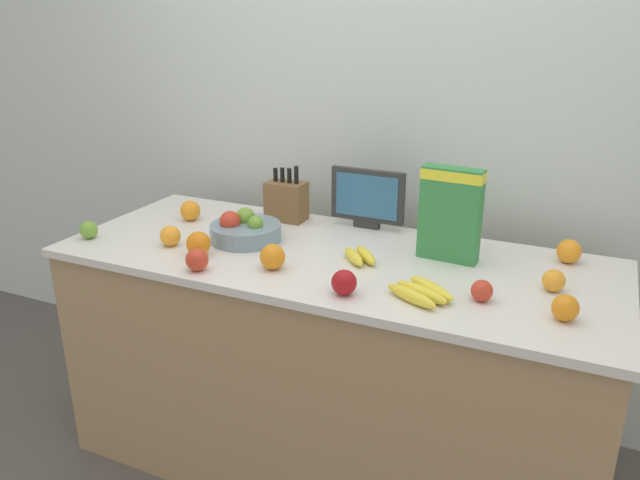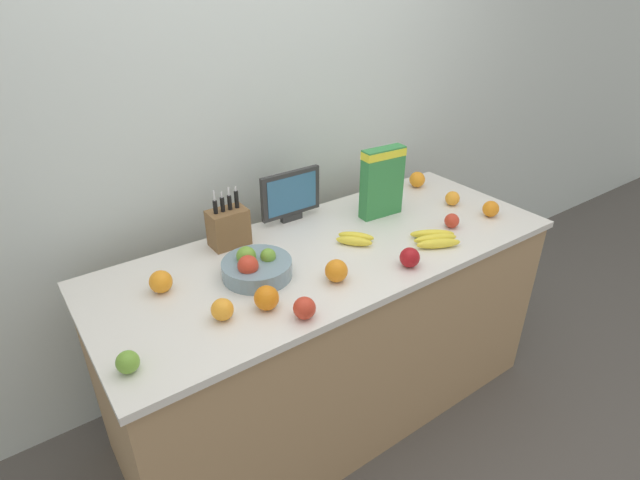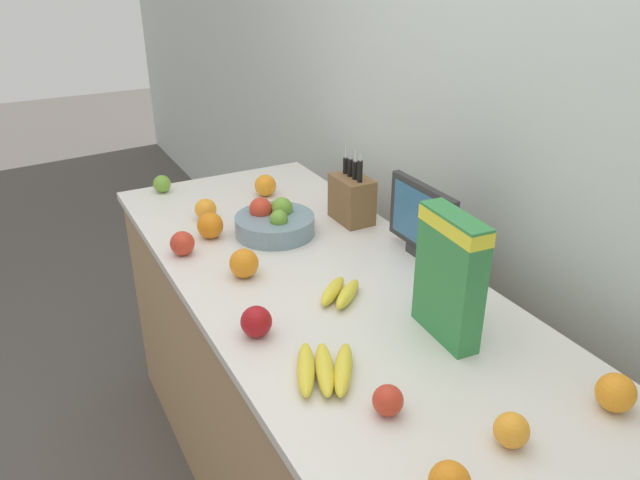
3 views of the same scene
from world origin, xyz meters
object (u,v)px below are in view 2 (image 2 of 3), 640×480
at_px(cereal_box, 382,180).
at_px(orange_front_left, 336,271).
at_px(fruit_bowl, 255,267).
at_px(orange_by_cereal, 452,198).
at_px(small_monitor, 291,195).
at_px(banana_bunch_right, 435,239).
at_px(orange_front_center, 222,309).
at_px(banana_bunch_left, 355,239).
at_px(apple_front, 304,308).
at_px(orange_back_center, 491,209).
at_px(apple_near_bananas, 410,258).
at_px(orange_front_right, 266,298).
at_px(apple_leftmost, 128,362).
at_px(orange_near_bowl, 161,282).
at_px(orange_mid_right, 417,179).
at_px(knife_block, 228,227).
at_px(apple_rightmost, 452,221).

relative_size(cereal_box, orange_front_left, 3.78).
relative_size(fruit_bowl, orange_by_cereal, 3.78).
bearing_deg(orange_front_left, small_monitor, 75.26).
relative_size(banana_bunch_right, orange_front_center, 2.97).
bearing_deg(small_monitor, banana_bunch_right, -54.88).
bearing_deg(banana_bunch_left, apple_front, -146.98).
xyz_separation_m(orange_back_center, orange_by_cereal, (-0.05, 0.19, -0.00)).
bearing_deg(cereal_box, apple_near_bananas, -113.36).
relative_size(apple_near_bananas, orange_front_left, 0.92).
xyz_separation_m(banana_bunch_right, orange_front_left, (-0.52, 0.01, 0.02)).
bearing_deg(fruit_bowl, small_monitor, 41.27).
xyz_separation_m(apple_front, orange_front_right, (-0.08, 0.12, 0.00)).
distance_m(apple_front, orange_front_center, 0.28).
height_order(orange_front_right, orange_front_left, same).
distance_m(apple_leftmost, orange_near_bowl, 0.41).
distance_m(apple_front, orange_front_right, 0.14).
bearing_deg(small_monitor, apple_leftmost, -148.73).
distance_m(fruit_bowl, apple_near_bananas, 0.60).
distance_m(apple_near_bananas, orange_mid_right, 0.83).
height_order(fruit_bowl, orange_front_right, fruit_bowl).
bearing_deg(cereal_box, knife_block, 172.14).
distance_m(knife_block, orange_by_cereal, 1.12).
distance_m(apple_front, orange_by_cereal, 1.15).
xyz_separation_m(fruit_bowl, orange_by_cereal, (1.11, 0.00, -0.01)).
height_order(apple_rightmost, orange_near_bowl, orange_near_bowl).
relative_size(small_monitor, fruit_bowl, 1.13).
xyz_separation_m(banana_bunch_left, orange_mid_right, (0.66, 0.29, 0.02)).
xyz_separation_m(apple_rightmost, orange_by_cereal, (0.19, 0.16, 0.00)).
relative_size(orange_back_center, orange_near_bowl, 0.92).
xyz_separation_m(orange_back_center, orange_front_center, (-1.38, 0.02, 0.00)).
xyz_separation_m(apple_rightmost, apple_leftmost, (-1.48, -0.08, 0.00)).
relative_size(cereal_box, orange_back_center, 4.30).
height_order(apple_leftmost, orange_near_bowl, orange_near_bowl).
distance_m(orange_front_right, orange_front_left, 0.30).
bearing_deg(small_monitor, orange_front_left, -104.74).
bearing_deg(banana_bunch_right, apple_near_bananas, -162.08).
xyz_separation_m(banana_bunch_right, orange_by_cereal, (0.36, 0.22, 0.02)).
relative_size(cereal_box, orange_by_cereal, 4.64).
bearing_deg(orange_mid_right, orange_front_center, -161.93).
height_order(fruit_bowl, orange_mid_right, fruit_bowl).
xyz_separation_m(banana_bunch_left, apple_front, (-0.47, -0.30, 0.02)).
relative_size(apple_rightmost, orange_front_left, 0.76).
height_order(apple_front, orange_back_center, same).
xyz_separation_m(knife_block, orange_front_left, (0.20, -0.49, -0.04)).
relative_size(knife_block, apple_front, 3.36).
bearing_deg(orange_front_right, apple_rightmost, 2.64).
bearing_deg(cereal_box, orange_front_left, -142.92).
distance_m(banana_bunch_left, orange_back_center, 0.71).
bearing_deg(cereal_box, apple_front, -144.38).
bearing_deg(banana_bunch_left, orange_back_center, -13.69).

